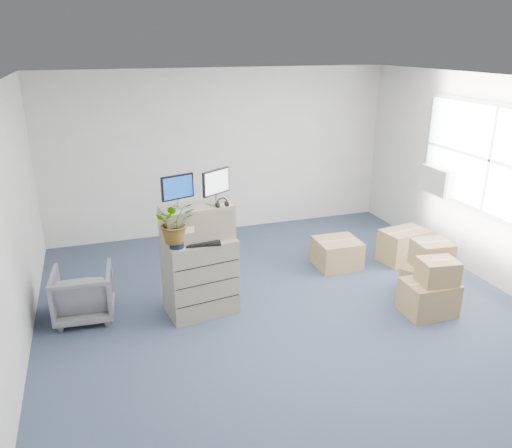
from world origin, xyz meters
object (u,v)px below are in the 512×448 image
object	(u,v)px
monitor_left	(178,190)
keyboard	(203,243)
potted_plant	(175,227)
office_chair	(83,291)
monitor_right	(216,185)
water_bottle	(208,229)
filing_cabinet_lower	(201,276)

from	to	relation	value
monitor_left	keyboard	xyz separation A→B (m)	(0.23, -0.17, -0.63)
potted_plant	office_chair	distance (m)	1.49
monitor_right	office_chair	world-z (taller)	monitor_right
water_bottle	monitor_left	bearing A→B (deg)	-176.63
filing_cabinet_lower	monitor_left	size ratio (longest dim) A/B	2.46
monitor_left	potted_plant	xyz separation A→B (m)	(-0.08, -0.20, -0.37)
monitor_left	office_chair	distance (m)	1.74
office_chair	filing_cabinet_lower	bearing A→B (deg)	171.64
water_bottle	office_chair	distance (m)	1.70
filing_cabinet_lower	monitor_right	xyz separation A→B (m)	(0.24, 0.05, 1.13)
potted_plant	office_chair	world-z (taller)	potted_plant
water_bottle	potted_plant	world-z (taller)	potted_plant
water_bottle	monitor_right	bearing A→B (deg)	8.42
monitor_right	filing_cabinet_lower	bearing A→B (deg)	160.69
monitor_right	office_chair	size ratio (longest dim) A/B	0.59
monitor_right	keyboard	world-z (taller)	monitor_right
monitor_right	keyboard	distance (m)	0.71
monitor_right	keyboard	size ratio (longest dim) A/B	1.01
water_bottle	office_chair	xyz separation A→B (m)	(-1.50, 0.29, -0.73)
water_bottle	potted_plant	distance (m)	0.50
monitor_left	potted_plant	bearing A→B (deg)	-129.46
filing_cabinet_lower	monitor_left	distance (m)	1.15
water_bottle	potted_plant	size ratio (longest dim) A/B	0.47
potted_plant	monitor_right	bearing A→B (deg)	23.99
monitor_right	potted_plant	xyz separation A→B (m)	(-0.54, -0.24, -0.38)
monitor_left	monitor_right	size ratio (longest dim) A/B	0.96
potted_plant	water_bottle	bearing A→B (deg)	28.12
potted_plant	monitor_left	bearing A→B (deg)	67.95
water_bottle	potted_plant	xyz separation A→B (m)	(-0.42, -0.22, 0.15)
monitor_right	water_bottle	xyz separation A→B (m)	(-0.13, -0.02, -0.53)
monitor_left	potted_plant	size ratio (longest dim) A/B	0.80
filing_cabinet_lower	monitor_right	size ratio (longest dim) A/B	2.36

